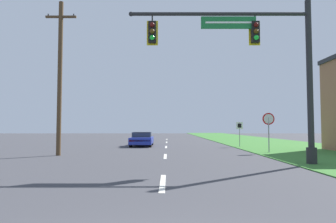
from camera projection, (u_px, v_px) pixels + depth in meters
name	position (u px, v px, depth m)	size (l,w,h in m)	color
grass_verge_right	(264.00, 142.00, 32.59)	(10.00, 110.00, 0.04)	#38752D
road_center_line	(168.00, 147.00, 24.65)	(0.16, 34.80, 0.01)	silver
signal_mast	(266.00, 61.00, 13.18)	(8.22, 0.47, 7.51)	#232326
car_ahead	(144.00, 139.00, 26.06)	(1.86, 4.64, 1.19)	black
stop_sign	(270.00, 124.00, 18.99)	(0.76, 0.07, 2.50)	gray
route_sign_post	(241.00, 129.00, 24.97)	(0.55, 0.06, 2.03)	gray
utility_pole_near	(61.00, 75.00, 17.49)	(1.80, 0.26, 9.04)	#4C3823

